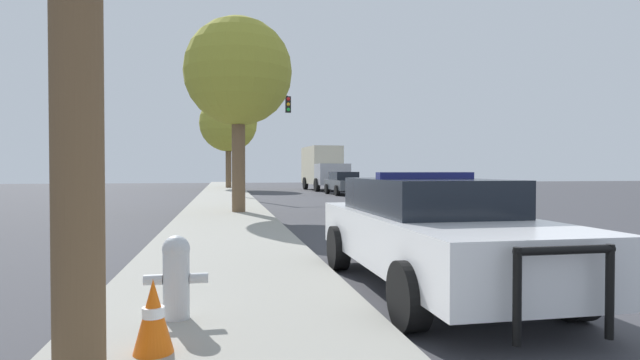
# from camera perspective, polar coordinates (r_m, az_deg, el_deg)

# --- Properties ---
(ground_plane) EXTENTS (110.00, 110.00, 0.00)m
(ground_plane) POSITION_cam_1_polar(r_m,az_deg,el_deg) (8.43, 27.37, -9.74)
(ground_plane) COLOR #3D3D42
(sidewalk_left) EXTENTS (3.00, 110.00, 0.13)m
(sidewalk_left) POSITION_cam_1_polar(r_m,az_deg,el_deg) (6.66, -10.48, -11.97)
(sidewalk_left) COLOR #99968C
(sidewalk_left) RESTS_ON ground_plane
(police_car) EXTENTS (2.07, 5.08, 1.55)m
(police_car) POSITION_cam_1_polar(r_m,az_deg,el_deg) (6.77, 12.55, -5.61)
(police_car) COLOR white
(police_car) RESTS_ON ground_plane
(fire_hydrant) EXTENTS (0.61, 0.26, 0.81)m
(fire_hydrant) POSITION_cam_1_polar(r_m,az_deg,el_deg) (5.12, -16.11, -10.33)
(fire_hydrant) COLOR #B7BCC1
(fire_hydrant) RESTS_ON sidewalk_left
(traffic_light) EXTENTS (3.24, 0.35, 5.72)m
(traffic_light) POSITION_cam_1_polar(r_m,az_deg,el_deg) (28.08, -7.38, 6.31)
(traffic_light) COLOR #424247
(traffic_light) RESTS_ON sidewalk_left
(car_background_oncoming) EXTENTS (1.94, 4.36, 1.45)m
(car_background_oncoming) POSITION_cam_1_polar(r_m,az_deg,el_deg) (31.75, 2.78, -0.32)
(car_background_oncoming) COLOR #474C51
(car_background_oncoming) RESTS_ON ground_plane
(box_truck) EXTENTS (2.73, 6.86, 3.40)m
(box_truck) POSITION_cam_1_polar(r_m,az_deg,el_deg) (38.86, 0.38, 1.48)
(box_truck) COLOR #B7B7BC
(box_truck) RESTS_ON ground_plane
(tree_sidewalk_near) EXTENTS (3.71, 3.71, 6.69)m
(tree_sidewalk_near) POSITION_cam_1_polar(r_m,az_deg,el_deg) (17.75, -9.33, 12.00)
(tree_sidewalk_near) COLOR brown
(tree_sidewalk_near) RESTS_ON sidewalk_left
(tree_sidewalk_far) EXTENTS (4.66, 4.66, 7.60)m
(tree_sidewalk_far) POSITION_cam_1_polar(r_m,az_deg,el_deg) (41.47, -10.44, 6.40)
(tree_sidewalk_far) COLOR brown
(tree_sidewalk_far) RESTS_ON sidewalk_left
(traffic_cone) EXTENTS (0.32, 0.32, 0.59)m
(traffic_cone) POSITION_cam_1_polar(r_m,az_deg,el_deg) (4.29, -18.52, -14.49)
(traffic_cone) COLOR orange
(traffic_cone) RESTS_ON sidewalk_left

